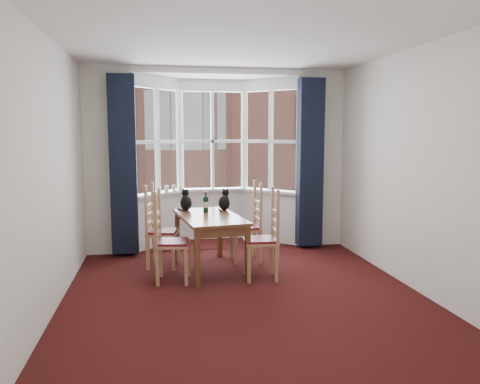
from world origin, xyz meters
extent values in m
plane|color=black|center=(0.00, 0.00, 0.00)|extent=(4.50, 4.50, 0.00)
plane|color=white|center=(0.00, 0.00, 2.80)|extent=(4.50, 4.50, 0.00)
plane|color=silver|center=(-2.00, 0.00, 1.40)|extent=(0.00, 4.50, 4.50)
plane|color=silver|center=(2.00, 0.00, 1.40)|extent=(0.00, 4.50, 4.50)
plane|color=silver|center=(0.00, -2.25, 1.40)|extent=(4.00, 0.00, 4.00)
cube|color=silver|center=(-1.65, 2.25, 1.40)|extent=(0.70, 0.12, 2.80)
cube|color=silver|center=(1.65, 2.25, 1.40)|extent=(0.70, 0.12, 2.80)
cube|color=black|center=(-1.42, 2.07, 1.35)|extent=(0.38, 0.22, 2.60)
cube|color=black|center=(1.42, 2.07, 1.35)|extent=(0.38, 0.22, 2.60)
cube|color=brown|center=(-0.27, 1.11, 0.72)|extent=(0.91, 1.45, 0.04)
cube|color=brown|center=(-0.49, 0.44, 0.35)|extent=(0.07, 0.07, 0.70)
cube|color=brown|center=(-0.67, 1.70, 0.35)|extent=(0.07, 0.07, 0.70)
cube|color=brown|center=(0.13, 0.53, 0.35)|extent=(0.07, 0.07, 0.70)
cube|color=brown|center=(-0.04, 1.78, 0.35)|extent=(0.07, 0.07, 0.70)
cube|color=#AC7D53|center=(-0.76, 0.72, 0.48)|extent=(0.45, 0.47, 0.06)
cube|color=#5C0F19|center=(-0.76, 0.72, 0.49)|extent=(0.41, 0.42, 0.03)
cube|color=#AC7D53|center=(-0.87, 1.38, 0.48)|extent=(0.49, 0.50, 0.06)
cube|color=#5C0F19|center=(-0.87, 1.38, 0.49)|extent=(0.44, 0.45, 0.03)
cube|color=#AC7D53|center=(0.32, 0.65, 0.48)|extent=(0.43, 0.45, 0.06)
cube|color=#5C0F19|center=(0.32, 0.65, 0.49)|extent=(0.39, 0.40, 0.03)
cube|color=#AC7D53|center=(0.28, 1.46, 0.48)|extent=(0.41, 0.43, 0.06)
cube|color=#5C0F19|center=(0.28, 1.46, 0.49)|extent=(0.37, 0.39, 0.03)
ellipsoid|color=black|center=(-0.55, 1.60, 0.84)|extent=(0.17, 0.22, 0.21)
sphere|color=black|center=(-0.55, 1.67, 0.97)|extent=(0.11, 0.11, 0.10)
cone|color=black|center=(-0.58, 1.67, 1.02)|extent=(0.04, 0.04, 0.04)
cone|color=black|center=(-0.52, 1.67, 1.02)|extent=(0.04, 0.04, 0.04)
ellipsoid|color=black|center=(-0.02, 1.53, 0.84)|extent=(0.23, 0.26, 0.21)
sphere|color=black|center=(0.02, 1.60, 0.97)|extent=(0.13, 0.13, 0.10)
cone|color=black|center=(-0.01, 1.61, 1.02)|extent=(0.05, 0.05, 0.04)
cone|color=black|center=(0.04, 1.58, 1.02)|extent=(0.05, 0.05, 0.04)
cylinder|color=black|center=(-0.29, 1.36, 0.84)|extent=(0.07, 0.07, 0.21)
sphere|color=black|center=(-0.29, 1.36, 0.94)|extent=(0.07, 0.07, 0.07)
cylinder|color=black|center=(-0.29, 1.36, 0.98)|extent=(0.03, 0.03, 0.09)
cylinder|color=gold|center=(-0.29, 1.36, 1.02)|extent=(0.03, 0.03, 0.02)
cylinder|color=silver|center=(-0.29, 1.36, 0.85)|extent=(0.07, 0.07, 0.08)
cylinder|color=white|center=(-0.79, 2.60, 0.93)|extent=(0.06, 0.06, 0.11)
cylinder|color=white|center=(-0.67, 2.63, 0.93)|extent=(0.06, 0.06, 0.11)
cylinder|color=white|center=(-0.56, 2.65, 0.92)|extent=(0.05, 0.05, 0.11)
plane|color=#333335|center=(0.00, 32.25, -6.00)|extent=(80.00, 80.00, 0.00)
cube|color=#AD6C59|center=(0.00, 14.25, 1.00)|extent=(18.00, 6.00, 14.00)
cylinder|color=#AD6C59|center=(0.00, 11.25, 1.00)|extent=(3.20, 3.20, 14.00)
camera|label=1|loc=(-0.94, -4.93, 1.83)|focal=35.00mm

